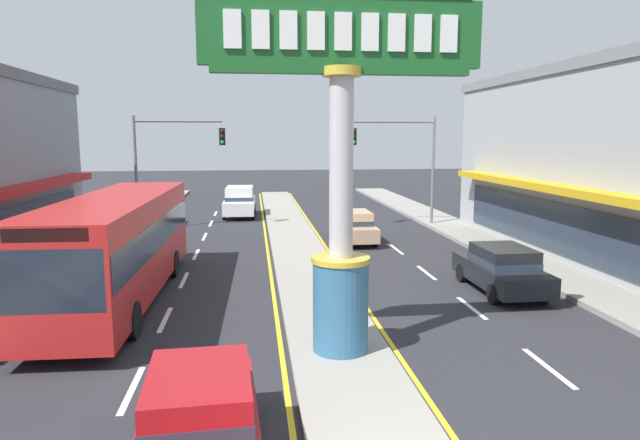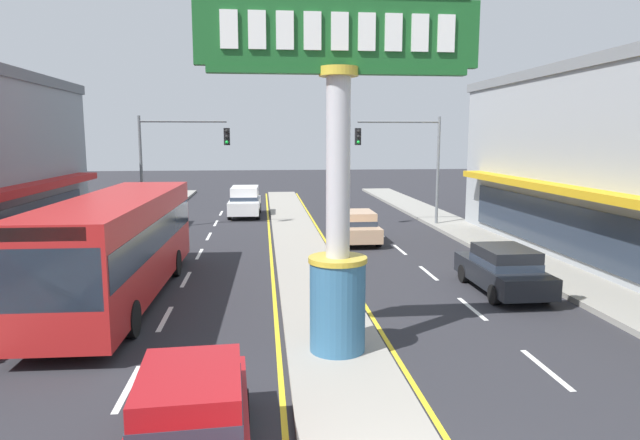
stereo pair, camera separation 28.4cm
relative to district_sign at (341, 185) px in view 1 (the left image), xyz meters
name	(u,v)px [view 1 (the left image)]	position (x,y,z in m)	size (l,w,h in m)	color
median_strip	(298,250)	(0.00, 11.94, -3.93)	(2.37, 52.00, 0.14)	gray
sidewalk_left	(71,266)	(-9.09, 9.94, -3.91)	(2.62, 60.00, 0.18)	gray
sidewalk_right	(513,254)	(9.09, 9.94, -3.91)	(2.62, 60.00, 0.18)	gray
lane_markings	(301,258)	(0.00, 10.59, -3.99)	(9.11, 52.00, 0.01)	silver
district_sign	(341,185)	(0.00, 0.00, 0.00)	(6.18, 1.35, 8.04)	#33668C
traffic_light_left_side	(169,152)	(-6.42, 18.49, 0.25)	(4.86, 0.46, 6.20)	slate
traffic_light_right_side	(403,152)	(6.42, 18.21, 0.25)	(4.86, 0.46, 6.20)	slate
bus_near_right_lane	(118,242)	(-6.13, 5.21, -2.13)	(2.78, 11.26, 3.26)	#B21E1E
sedan_far_right_lane	(200,422)	(-2.84, -4.24, -3.21)	(2.02, 4.39, 1.53)	maroon
sedan_near_left_lane	(502,268)	(6.13, 4.74, -3.21)	(1.85, 4.31, 1.53)	black
sedan_mid_left_lane	(353,226)	(2.83, 13.98, -3.21)	(1.85, 4.30, 1.53)	tan
suv_far_left_oncoming	(240,201)	(-2.83, 23.57, -3.01)	(2.06, 4.65, 1.90)	white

